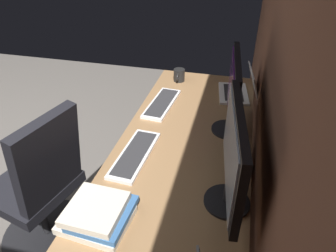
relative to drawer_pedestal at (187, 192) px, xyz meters
name	(u,v)px	position (x,y,z in m)	size (l,w,h in m)	color
wall_back	(294,66)	(0.19, 0.41, 0.95)	(4.60, 0.10, 2.60)	brown
desk	(177,172)	(0.19, -0.03, 0.32)	(2.27, 0.73, 0.73)	#936D47
drawer_pedestal	(187,192)	(0.00, 0.00, 0.00)	(0.40, 0.51, 0.69)	#936D47
monitor_primary	(233,91)	(-0.18, 0.20, 0.64)	(0.55, 0.20, 0.44)	black
monitor_secondary	(233,155)	(0.39, 0.23, 0.64)	(0.56, 0.20, 0.45)	black
laptop_leftmost	(241,89)	(-0.65, 0.25, 0.43)	(0.36, 0.30, 0.19)	white
keyboard_main	(162,103)	(-0.38, -0.26, 0.39)	(0.43, 0.17, 0.02)	silver
keyboard_spare	(135,154)	(0.18, -0.26, 0.39)	(0.43, 0.16, 0.02)	silver
book_stack_near	(98,214)	(0.61, -0.26, 0.43)	(0.26, 0.28, 0.09)	beige
coffee_mug	(179,75)	(-0.77, -0.23, 0.43)	(0.13, 0.09, 0.09)	black
office_chair	(42,191)	(0.30, -0.80, 0.11)	(0.56, 0.59, 0.97)	black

